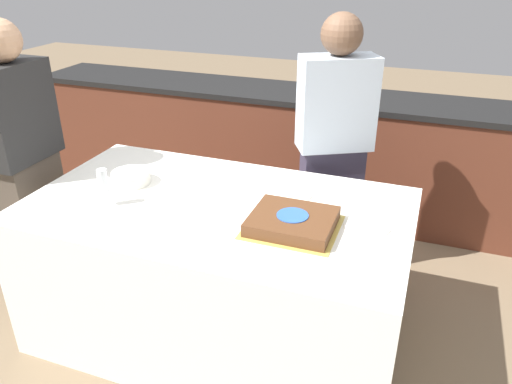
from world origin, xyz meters
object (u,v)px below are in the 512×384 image
object	(u,v)px
cake	(292,222)
person_cutting_cake	(333,151)
plate_stack	(131,177)
wine_glass	(103,182)
person_seated_left	(26,163)

from	to	relation	value
cake	person_cutting_cake	world-z (taller)	person_cutting_cake
plate_stack	person_cutting_cake	world-z (taller)	person_cutting_cake
plate_stack	wine_glass	distance (m)	0.27
wine_glass	plate_stack	bearing A→B (deg)	95.55
cake	person_seated_left	xyz separation A→B (m)	(-1.54, 0.09, 0.02)
wine_glass	person_seated_left	world-z (taller)	person_seated_left
plate_stack	person_seated_left	size ratio (longest dim) A/B	0.13
cake	wine_glass	distance (m)	0.91
cake	person_seated_left	bearing A→B (deg)	176.76
cake	person_cutting_cake	size ratio (longest dim) A/B	0.25
plate_stack	person_seated_left	world-z (taller)	person_seated_left
plate_stack	person_cutting_cake	bearing A→B (deg)	36.28
person_cutting_cake	person_seated_left	size ratio (longest dim) A/B	1.00
cake	wine_glass	bearing A→B (deg)	-173.37
person_cutting_cake	person_seated_left	world-z (taller)	person_cutting_cake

